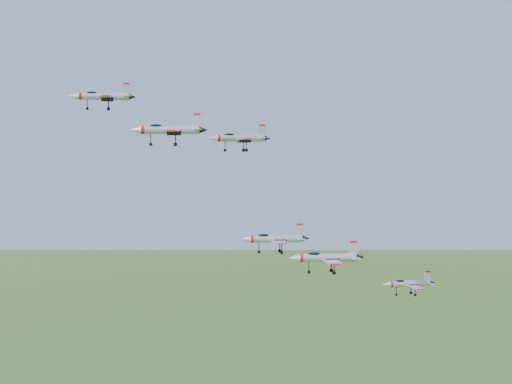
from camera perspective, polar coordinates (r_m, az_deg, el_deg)
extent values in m
cylinder|color=#AFB3BD|center=(141.20, -12.07, 7.48)|extent=(9.45, 1.57, 1.36)
cone|color=#AFB3BD|center=(141.22, -14.39, 7.45)|extent=(1.91, 1.40, 1.36)
cone|color=black|center=(141.40, -9.85, 7.50)|extent=(1.49, 1.19, 1.16)
ellipsoid|color=black|center=(141.22, -13.02, 7.68)|extent=(2.32, 1.03, 0.86)
cube|color=#AFB3BD|center=(138.26, -11.97, 7.47)|extent=(2.51, 4.66, 0.15)
cube|color=#AFB3BD|center=(144.11, -12.01, 7.29)|extent=(2.51, 4.66, 0.15)
cube|color=#AFB3BD|center=(141.46, -10.32, 8.07)|extent=(1.57, 0.16, 2.20)
cube|color=red|center=(141.56, -10.33, 8.53)|extent=(1.15, 0.17, 0.37)
cylinder|color=#AFB3BD|center=(127.14, -1.23, 4.33)|extent=(8.68, 1.73, 1.25)
cone|color=#AFB3BD|center=(126.01, -3.52, 4.34)|extent=(1.79, 1.34, 1.25)
cone|color=black|center=(128.42, 0.94, 4.32)|extent=(1.40, 1.13, 1.06)
ellipsoid|color=black|center=(126.67, -2.16, 4.55)|extent=(2.15, 1.01, 0.79)
cube|color=#AFB3BD|center=(124.58, -0.85, 4.25)|extent=(2.44, 4.33, 0.13)
cube|color=#AFB3BD|center=(129.79, -1.43, 4.20)|extent=(2.44, 4.33, 0.13)
cube|color=#AFB3BD|center=(128.17, 0.48, 4.90)|extent=(1.44, 0.20, 2.01)
cube|color=red|center=(128.20, 0.48, 5.37)|extent=(1.06, 0.19, 0.34)
cylinder|color=#AFB3BD|center=(115.49, -6.88, 4.95)|extent=(9.38, 2.19, 1.34)
cone|color=#AFB3BD|center=(115.66, -9.65, 4.93)|extent=(1.97, 1.51, 1.34)
cone|color=black|center=(115.58, -4.21, 4.97)|extent=(1.54, 1.27, 1.14)
ellipsoid|color=black|center=(115.54, -8.01, 5.20)|extent=(2.35, 1.17, 0.85)
cube|color=#AFB3BD|center=(112.59, -6.78, 4.87)|extent=(2.78, 4.74, 0.14)
cube|color=#AFB3BD|center=(118.37, -6.77, 4.78)|extent=(2.78, 4.74, 0.14)
cube|color=#AFB3BD|center=(115.59, -4.78, 5.66)|extent=(1.55, 0.27, 2.17)
cube|color=red|center=(115.65, -4.78, 6.22)|extent=(1.14, 0.25, 0.36)
cylinder|color=#AFB3BD|center=(141.53, 1.62, -3.76)|extent=(10.43, 2.41, 1.49)
cone|color=#AFB3BD|center=(140.78, -0.88, -3.80)|extent=(2.19, 1.67, 1.49)
cone|color=black|center=(142.51, 4.01, -3.72)|extent=(1.72, 1.41, 1.27)
ellipsoid|color=black|center=(141.13, 0.61, -3.55)|extent=(2.61, 1.30, 0.95)
cube|color=#AFB3BD|center=(138.44, 1.91, -4.03)|extent=(3.08, 5.27, 0.16)
cube|color=#AFB3BD|center=(144.76, 1.53, -3.72)|extent=(3.08, 5.27, 0.16)
cube|color=#AFB3BD|center=(142.10, 3.51, -3.11)|extent=(1.73, 0.29, 2.41)
cube|color=red|center=(141.97, 3.51, -2.60)|extent=(1.27, 0.27, 0.40)
cylinder|color=#AFB3BD|center=(118.75, 5.76, -5.24)|extent=(9.55, 2.41, 1.37)
cone|color=#AFB3BD|center=(117.79, 3.04, -5.30)|extent=(2.03, 1.57, 1.37)
cone|color=black|center=(119.92, 8.33, -5.18)|extent=(1.59, 1.32, 1.16)
ellipsoid|color=black|center=(118.25, 4.66, -5.02)|extent=(2.41, 1.23, 0.87)
cube|color=#AFB3BD|center=(115.98, 6.14, -5.57)|extent=(2.92, 4.86, 0.15)
cube|color=#AFB3BD|center=(121.68, 5.59, -5.16)|extent=(2.92, 4.86, 0.15)
cube|color=#AFB3BD|center=(119.45, 7.80, -4.52)|extent=(1.58, 0.30, 2.21)
cube|color=red|center=(119.31, 7.80, -3.97)|extent=(1.16, 0.27, 0.37)
cylinder|color=#AFB3BD|center=(142.78, 12.19, -7.18)|extent=(8.22, 1.24, 1.19)
cone|color=#AFB3BD|center=(140.90, 10.34, -7.30)|extent=(1.65, 1.20, 1.19)
cone|color=black|center=(144.72, 13.93, -7.06)|extent=(1.28, 1.02, 1.01)
ellipsoid|color=black|center=(141.92, 11.45, -7.05)|extent=(2.01, 0.87, 0.75)
cube|color=#AFB3BD|center=(140.59, 12.68, -7.44)|extent=(2.13, 4.03, 0.13)
cube|color=#AFB3BD|center=(145.20, 11.85, -7.09)|extent=(2.13, 4.03, 0.13)
cube|color=#AFB3BD|center=(144.09, 13.57, -6.60)|extent=(1.37, 0.12, 1.92)
cube|color=red|center=(143.92, 13.58, -6.21)|extent=(1.01, 0.13, 0.32)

